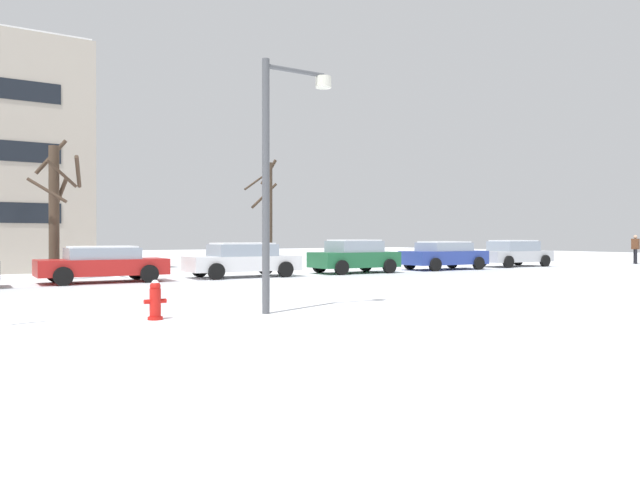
{
  "coord_description": "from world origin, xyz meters",
  "views": [
    {
      "loc": [
        -1.84,
        -14.39,
        1.64
      ],
      "look_at": [
        10.47,
        4.87,
        1.52
      ],
      "focal_mm": 34.48,
      "sensor_mm": 36.0,
      "label": 1
    }
  ],
  "objects_px": {
    "street_lamp": "(279,158)",
    "parked_car_red": "(102,263)",
    "parked_car_blue": "(444,255)",
    "parked_car_white": "(242,259)",
    "parked_car_green": "(354,256)",
    "pedestrian_crossing": "(635,247)",
    "fire_hydrant": "(155,300)",
    "parked_car_silver": "(513,253)"
  },
  "relations": [
    {
      "from": "street_lamp",
      "to": "parked_car_red",
      "type": "distance_m",
      "value": 11.43
    },
    {
      "from": "street_lamp",
      "to": "parked_car_blue",
      "type": "bearing_deg",
      "value": 35.23
    },
    {
      "from": "parked_car_red",
      "to": "parked_car_white",
      "type": "relative_size",
      "value": 0.97
    },
    {
      "from": "parked_car_green",
      "to": "parked_car_blue",
      "type": "distance_m",
      "value": 5.47
    },
    {
      "from": "parked_car_white",
      "to": "pedestrian_crossing",
      "type": "relative_size",
      "value": 2.63
    },
    {
      "from": "parked_car_green",
      "to": "fire_hydrant",
      "type": "bearing_deg",
      "value": -139.74
    },
    {
      "from": "pedestrian_crossing",
      "to": "parked_car_white",
      "type": "bearing_deg",
      "value": 176.36
    },
    {
      "from": "fire_hydrant",
      "to": "parked_car_silver",
      "type": "relative_size",
      "value": 0.18
    },
    {
      "from": "parked_car_red",
      "to": "pedestrian_crossing",
      "type": "height_order",
      "value": "pedestrian_crossing"
    },
    {
      "from": "street_lamp",
      "to": "parked_car_blue",
      "type": "xyz_separation_m",
      "value": [
        15.3,
        10.8,
        -2.6
      ]
    },
    {
      "from": "parked_car_red",
      "to": "parked_car_silver",
      "type": "distance_m",
      "value": 21.89
    },
    {
      "from": "parked_car_green",
      "to": "pedestrian_crossing",
      "type": "bearing_deg",
      "value": -4.24
    },
    {
      "from": "parked_car_red",
      "to": "parked_car_white",
      "type": "bearing_deg",
      "value": -0.75
    },
    {
      "from": "parked_car_white",
      "to": "parked_car_blue",
      "type": "xyz_separation_m",
      "value": [
        10.95,
        -0.19,
        0.01
      ]
    },
    {
      "from": "fire_hydrant",
      "to": "street_lamp",
      "type": "bearing_deg",
      "value": -7.35
    },
    {
      "from": "parked_car_white",
      "to": "parked_car_silver",
      "type": "relative_size",
      "value": 1.04
    },
    {
      "from": "parked_car_green",
      "to": "parked_car_silver",
      "type": "xyz_separation_m",
      "value": [
        10.95,
        0.23,
        -0.03
      ]
    },
    {
      "from": "parked_car_red",
      "to": "pedestrian_crossing",
      "type": "xyz_separation_m",
      "value": [
        30.83,
        -1.68,
        0.34
      ]
    },
    {
      "from": "street_lamp",
      "to": "parked_car_green",
      "type": "xyz_separation_m",
      "value": [
        9.83,
        10.85,
        -2.57
      ]
    },
    {
      "from": "parked_car_white",
      "to": "parked_car_green",
      "type": "relative_size",
      "value": 1.16
    },
    {
      "from": "parked_car_silver",
      "to": "pedestrian_crossing",
      "type": "xyz_separation_m",
      "value": [
        8.94,
        -1.7,
        0.28
      ]
    },
    {
      "from": "parked_car_red",
      "to": "parked_car_blue",
      "type": "height_order",
      "value": "parked_car_blue"
    },
    {
      "from": "fire_hydrant",
      "to": "parked_car_red",
      "type": "height_order",
      "value": "parked_car_red"
    },
    {
      "from": "parked_car_white",
      "to": "parked_car_green",
      "type": "distance_m",
      "value": 5.47
    },
    {
      "from": "parked_car_green",
      "to": "street_lamp",
      "type": "bearing_deg",
      "value": -132.16
    },
    {
      "from": "street_lamp",
      "to": "parked_car_red",
      "type": "xyz_separation_m",
      "value": [
        -1.12,
        11.06,
        -2.65
      ]
    },
    {
      "from": "parked_car_blue",
      "to": "parked_car_silver",
      "type": "bearing_deg",
      "value": 2.92
    },
    {
      "from": "fire_hydrant",
      "to": "parked_car_white",
      "type": "height_order",
      "value": "parked_car_white"
    },
    {
      "from": "parked_car_silver",
      "to": "parked_car_green",
      "type": "bearing_deg",
      "value": -178.8
    },
    {
      "from": "fire_hydrant",
      "to": "street_lamp",
      "type": "distance_m",
      "value": 3.93
    },
    {
      "from": "fire_hydrant",
      "to": "street_lamp",
      "type": "xyz_separation_m",
      "value": [
        2.59,
        -0.33,
        2.94
      ]
    },
    {
      "from": "street_lamp",
      "to": "parked_car_white",
      "type": "distance_m",
      "value": 12.11
    },
    {
      "from": "parked_car_blue",
      "to": "parked_car_silver",
      "type": "distance_m",
      "value": 5.48
    },
    {
      "from": "parked_car_blue",
      "to": "pedestrian_crossing",
      "type": "height_order",
      "value": "pedestrian_crossing"
    },
    {
      "from": "parked_car_white",
      "to": "parked_car_green",
      "type": "bearing_deg",
      "value": -1.44
    },
    {
      "from": "parked_car_red",
      "to": "parked_car_green",
      "type": "xyz_separation_m",
      "value": [
        10.95,
        -0.21,
        0.08
      ]
    },
    {
      "from": "parked_car_white",
      "to": "parked_car_silver",
      "type": "xyz_separation_m",
      "value": [
        16.42,
        0.09,
        0.02
      ]
    },
    {
      "from": "pedestrian_crossing",
      "to": "parked_car_silver",
      "type": "bearing_deg",
      "value": 169.21
    },
    {
      "from": "fire_hydrant",
      "to": "parked_car_silver",
      "type": "distance_m",
      "value": 25.72
    },
    {
      "from": "fire_hydrant",
      "to": "street_lamp",
      "type": "relative_size",
      "value": 0.15
    },
    {
      "from": "parked_car_silver",
      "to": "pedestrian_crossing",
      "type": "height_order",
      "value": "pedestrian_crossing"
    },
    {
      "from": "parked_car_red",
      "to": "pedestrian_crossing",
      "type": "bearing_deg",
      "value": -3.12
    }
  ]
}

